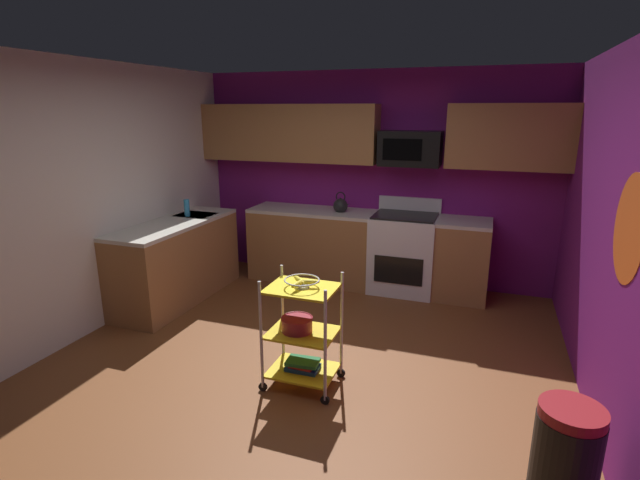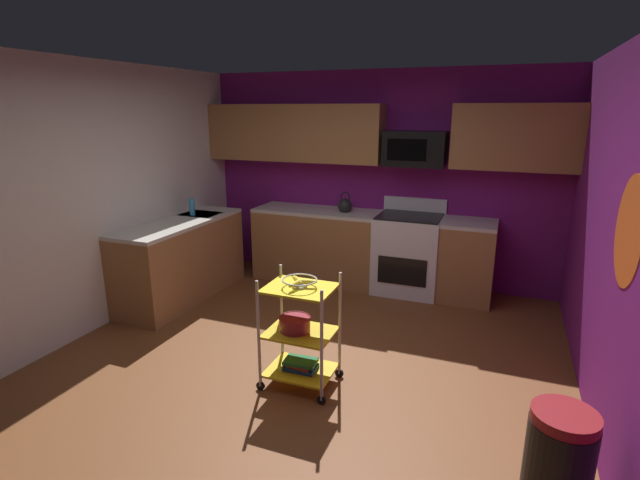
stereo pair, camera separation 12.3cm
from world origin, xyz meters
TOP-DOWN VIEW (x-y plane):
  - floor at (0.00, 0.00)m, footprint 4.40×4.80m
  - wall_back at (0.00, 2.43)m, footprint 4.52×0.06m
  - wall_left at (-2.23, 0.00)m, footprint 0.06×4.80m
  - wall_right at (2.23, 0.00)m, footprint 0.06×4.80m
  - wall_flower_decal at (2.20, -0.18)m, footprint 0.00×0.67m
  - counter_run at (-0.72, 1.67)m, footprint 3.67×2.33m
  - oven_range at (0.49, 2.10)m, footprint 0.76×0.65m
  - upper_cabinets at (-0.11, 2.23)m, footprint 4.40×0.33m
  - microwave at (0.49, 2.21)m, footprint 0.70×0.39m
  - rolling_cart at (0.12, -0.24)m, footprint 0.59×0.43m
  - fruit_bowl at (0.12, -0.24)m, footprint 0.27×0.27m
  - mixing_bowl_large at (0.07, -0.24)m, footprint 0.25×0.25m
  - book_stack at (0.12, -0.24)m, footprint 0.27×0.18m
  - kettle at (-0.31, 2.10)m, footprint 0.21×0.18m
  - dish_soap_bottle at (-1.93, 1.24)m, footprint 0.06×0.06m
  - trash_can at (1.90, -0.95)m, footprint 0.34×0.42m

SIDE VIEW (x-z plane):
  - floor at x=0.00m, z-range -0.04..0.00m
  - book_stack at x=0.12m, z-range 0.13..0.21m
  - trash_can at x=1.90m, z-range 0.00..0.66m
  - rolling_cart at x=0.12m, z-range 0.00..0.91m
  - counter_run at x=-0.72m, z-range 0.00..0.92m
  - oven_range at x=0.49m, z-range -0.07..1.03m
  - mixing_bowl_large at x=0.07m, z-range 0.46..0.58m
  - fruit_bowl at x=0.12m, z-range 0.84..0.91m
  - kettle at x=-0.31m, z-range 0.86..1.13m
  - dish_soap_bottle at x=-1.93m, z-range 0.92..1.12m
  - wall_back at x=0.00m, z-range 0.00..2.60m
  - wall_left at x=-2.23m, z-range 0.00..2.60m
  - wall_right at x=2.23m, z-range 0.00..2.60m
  - wall_flower_decal at x=2.20m, z-range 1.11..1.79m
  - microwave at x=0.49m, z-range 1.50..1.90m
  - upper_cabinets at x=-0.11m, z-range 1.50..2.20m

